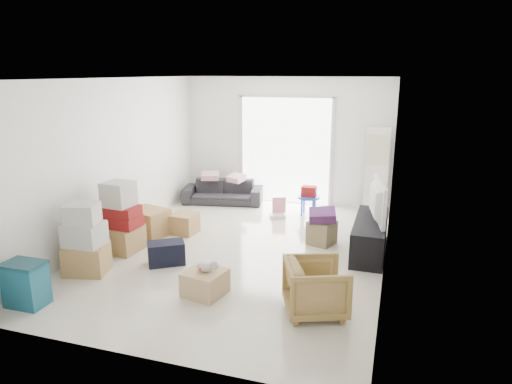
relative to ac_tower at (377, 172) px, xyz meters
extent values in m
cube|color=beige|center=(-1.95, -2.65, -0.99)|extent=(4.50, 6.00, 0.24)
cube|color=white|center=(-1.95, -2.65, 1.95)|extent=(4.50, 6.00, 0.24)
cube|color=white|center=(-1.95, 0.47, 0.48)|extent=(4.50, 0.24, 2.70)
cube|color=white|center=(-1.95, -5.77, 0.48)|extent=(4.50, 0.24, 2.70)
cube|color=white|center=(-4.32, -2.65, 0.48)|extent=(0.24, 6.00, 2.70)
cube|color=white|center=(0.42, -2.65, 0.48)|extent=(0.24, 6.00, 2.70)
cube|color=white|center=(-1.95, 0.33, 0.27)|extent=(2.00, 0.01, 2.30)
cube|color=silver|center=(-2.95, 0.32, 0.27)|extent=(0.06, 0.04, 2.30)
cube|color=silver|center=(-0.95, 0.32, 0.27)|extent=(0.06, 0.04, 2.30)
cube|color=silver|center=(-1.95, 0.32, 1.42)|extent=(2.10, 0.04, 0.06)
cube|color=silver|center=(0.00, 0.00, 0.00)|extent=(0.45, 0.30, 1.75)
cube|color=black|center=(0.05, -2.09, -0.61)|extent=(0.48, 1.61, 0.54)
imported|color=black|center=(0.05, -2.09, -0.27)|extent=(0.81, 1.18, 0.14)
imported|color=#2A2A30|center=(-3.22, -0.15, -0.54)|extent=(1.77, 0.81, 0.67)
cube|color=#BB8895|center=(-3.52, -0.14, -0.14)|extent=(0.49, 0.44, 0.13)
cube|color=#BB8895|center=(-2.90, -0.17, -0.15)|extent=(0.44, 0.40, 0.12)
imported|color=#9D7545|center=(-0.43, -4.24, -0.52)|extent=(0.86, 0.89, 0.72)
cube|color=#14556C|center=(-3.85, -5.12, -0.74)|extent=(0.47, 0.33, 0.26)
cube|color=#14556C|center=(-3.85, -5.12, -0.48)|extent=(0.47, 0.33, 0.26)
cube|color=#0C333D|center=(-3.85, -5.12, -0.33)|extent=(0.49, 0.35, 0.04)
cube|color=tan|center=(-3.75, -4.10, -0.67)|extent=(0.66, 0.59, 0.42)
cube|color=beige|center=(-3.75, -4.10, -0.29)|extent=(0.54, 0.46, 0.33)
cube|color=beige|center=(-3.75, -4.10, 0.01)|extent=(0.50, 0.47, 0.28)
cube|color=tan|center=(-3.75, -3.22, -0.67)|extent=(0.59, 0.59, 0.41)
cube|color=maroon|center=(-3.75, -3.22, -0.38)|extent=(0.63, 0.44, 0.18)
cube|color=maroon|center=(-3.75, -3.22, -0.21)|extent=(0.60, 0.40, 0.16)
cube|color=beige|center=(-3.75, -3.22, 0.07)|extent=(0.47, 0.45, 0.39)
cube|color=tan|center=(-3.72, -2.45, -0.64)|extent=(0.75, 0.67, 0.47)
cube|color=tan|center=(-3.16, -2.18, -0.70)|extent=(0.45, 0.45, 0.35)
cube|color=black|center=(-2.82, -3.48, -0.70)|extent=(0.62, 0.56, 0.34)
cube|color=#8B7951|center=(-0.74, -1.96, -0.68)|extent=(0.50, 0.50, 0.39)
cube|color=#512357|center=(-0.74, -1.96, -0.41)|extent=(0.51, 0.51, 0.14)
cylinder|color=blue|center=(-1.26, -0.45, -0.50)|extent=(0.45, 0.45, 0.04)
cylinder|color=blue|center=(-1.15, -0.34, -0.70)|extent=(0.04, 0.04, 0.35)
cylinder|color=blue|center=(-1.37, -0.34, -0.70)|extent=(0.04, 0.04, 0.35)
cylinder|color=blue|center=(-1.37, -0.57, -0.70)|extent=(0.04, 0.04, 0.35)
cylinder|color=blue|center=(-1.15, -0.57, -0.70)|extent=(0.04, 0.04, 0.35)
cube|color=maroon|center=(-1.26, -0.45, -0.38)|extent=(0.28, 0.22, 0.20)
cube|color=silver|center=(-1.80, -0.82, -0.84)|extent=(0.36, 0.35, 0.07)
cube|color=pink|center=(-1.80, -0.71, -0.65)|extent=(0.26, 0.14, 0.32)
cube|color=tan|center=(-1.87, -4.20, -0.72)|extent=(0.56, 0.56, 0.32)
ellipsoid|color=#B2ADA8|center=(-1.87, -4.20, -0.50)|extent=(0.21, 0.15, 0.11)
cube|color=#AE1C23|center=(-1.87, -4.20, -0.49)|extent=(0.18, 0.17, 0.03)
sphere|color=#B2ADA8|center=(-1.75, -4.17, -0.47)|extent=(0.11, 0.11, 0.11)
camera|label=1|loc=(0.37, -9.14, 1.92)|focal=32.00mm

